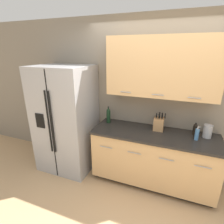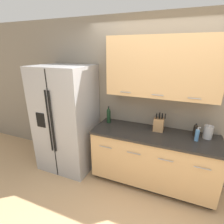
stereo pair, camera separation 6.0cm
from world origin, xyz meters
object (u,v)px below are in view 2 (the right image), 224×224
Objects in this scene: oil_bottle at (195,130)px; steel_canister at (208,132)px; soap_dispenser at (197,135)px; refrigerator at (67,119)px; knife_block at (159,124)px; wine_bottle at (109,115)px.

oil_bottle is 0.92× the size of steel_canister.
steel_canister is at bearing 42.99° from soap_dispenser.
steel_canister is at bearing 5.33° from refrigerator.
oil_bottle is at bearing 4.00° from knife_block.
oil_bottle is at bearing 95.66° from soap_dispenser.
soap_dispenser is (0.53, -0.12, -0.03)m from knife_block.
soap_dispenser reaches higher than oil_bottle.
wine_bottle reaches higher than oil_bottle.
steel_canister is (0.68, 0.02, -0.02)m from knife_block.
refrigerator is 6.40× the size of wine_bottle.
steel_canister reaches higher than soap_dispenser.
knife_block reaches higher than wine_bottle.
wine_bottle is at bearing 174.57° from soap_dispenser.
wine_bottle reaches higher than soap_dispenser.
knife_block reaches higher than oil_bottle.
steel_canister is at bearing 1.45° from knife_block.
oil_bottle is (-0.02, 0.16, 0.01)m from soap_dispenser.
oil_bottle is (0.52, 0.04, -0.02)m from knife_block.
refrigerator reaches higher than soap_dispenser.
knife_block reaches higher than soap_dispenser.
wine_bottle reaches higher than steel_canister.
refrigerator is 9.05× the size of steel_canister.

